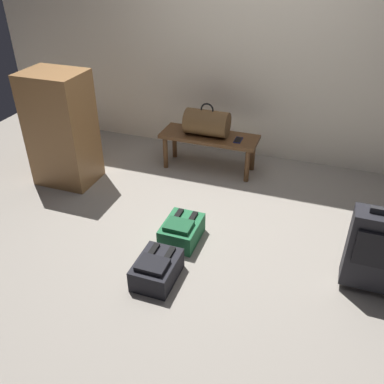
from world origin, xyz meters
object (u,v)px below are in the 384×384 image
(duffel_bag_brown, at_px, (207,123))
(side_cabinet, at_px, (62,129))
(backpack_green, at_px, (182,231))
(suitcase_upright_charcoal, at_px, (377,250))
(backpack_dark, at_px, (157,269))
(bench, at_px, (209,140))
(cell_phone, at_px, (238,140))

(duffel_bag_brown, xyz_separation_m, side_cabinet, (-1.24, -0.69, 0.03))
(backpack_green, bearing_deg, suitcase_upright_charcoal, -2.61)
(suitcase_upright_charcoal, distance_m, backpack_dark, 1.51)
(duffel_bag_brown, distance_m, backpack_green, 1.32)
(backpack_dark, xyz_separation_m, backpack_green, (0.01, 0.48, 0.00))
(bench, relative_size, backpack_dark, 2.63)
(duffel_bag_brown, xyz_separation_m, cell_phone, (0.34, -0.03, -0.13))
(side_cabinet, bearing_deg, backpack_dark, -35.84)
(suitcase_upright_charcoal, relative_size, side_cabinet, 0.61)
(backpack_green, xyz_separation_m, side_cabinet, (-1.43, 0.54, 0.46))
(duffel_bag_brown, bearing_deg, side_cabinet, -150.73)
(bench, xyz_separation_m, duffel_bag_brown, (-0.03, 0.00, 0.19))
(duffel_bag_brown, bearing_deg, cell_phone, -4.42)
(backpack_dark, height_order, backpack_green, same)
(duffel_bag_brown, height_order, suitcase_upright_charcoal, duffel_bag_brown)
(backpack_dark, relative_size, side_cabinet, 0.35)
(backpack_dark, bearing_deg, bench, 95.10)
(cell_phone, height_order, backpack_dark, cell_phone)
(bench, height_order, backpack_dark, bench)
(backpack_dark, bearing_deg, backpack_green, 88.97)
(duffel_bag_brown, relative_size, backpack_dark, 1.16)
(duffel_bag_brown, relative_size, side_cabinet, 0.40)
(bench, height_order, suitcase_upright_charcoal, suitcase_upright_charcoal)
(bench, xyz_separation_m, backpack_green, (0.16, -1.24, -0.23))
(suitcase_upright_charcoal, bearing_deg, bench, 140.64)
(bench, height_order, cell_phone, cell_phone)
(cell_phone, distance_m, side_cabinet, 1.72)
(backpack_dark, xyz_separation_m, side_cabinet, (-1.42, 1.03, 0.46))
(bench, xyz_separation_m, side_cabinet, (-1.27, -0.69, 0.22))
(bench, height_order, duffel_bag_brown, duffel_bag_brown)
(bench, distance_m, backpack_dark, 1.74)
(duffel_bag_brown, height_order, backpack_dark, duffel_bag_brown)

